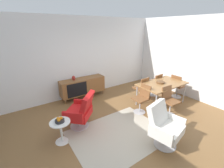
{
  "coord_description": "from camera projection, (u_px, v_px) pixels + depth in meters",
  "views": [
    {
      "loc": [
        -2.07,
        -2.45,
        2.43
      ],
      "look_at": [
        0.08,
        0.65,
        1.0
      ],
      "focal_mm": 24.02,
      "sensor_mm": 36.0,
      "label": 1
    }
  ],
  "objects": [
    {
      "name": "vase_cobalt",
      "position": [
        74.0,
        78.0,
        5.13
      ],
      "size": [
        0.12,
        0.12,
        0.16
      ],
      "color": "maroon",
      "rests_on": "sideboard"
    },
    {
      "name": "dining_chair_back_right",
      "position": [
        155.0,
        84.0,
        5.54
      ],
      "size": [
        0.41,
        0.44,
        0.86
      ],
      "color": "brown",
      "rests_on": "ground_plane"
    },
    {
      "name": "wooden_bowl_on_table",
      "position": [
        160.0,
        82.0,
        4.83
      ],
      "size": [
        0.26,
        0.26,
        0.06
      ],
      "primitive_type": "cylinder",
      "color": "brown",
      "rests_on": "dining_table"
    },
    {
      "name": "dining_chair_back_left",
      "position": [
        141.0,
        88.0,
        5.17
      ],
      "size": [
        0.41,
        0.43,
        0.86
      ],
      "color": "brown",
      "rests_on": "ground_plane"
    },
    {
      "name": "armchair_black_shell",
      "position": [
        164.0,
        126.0,
        3.19
      ],
      "size": [
        0.81,
        0.77,
        0.95
      ],
      "color": "silver",
      "rests_on": "ground_plane"
    },
    {
      "name": "dining_chair_near_window",
      "position": [
        142.0,
        98.0,
        4.45
      ],
      "size": [
        0.43,
        0.4,
        0.86
      ],
      "color": "brown",
      "rests_on": "ground_plane"
    },
    {
      "name": "area_rug",
      "position": [
        118.0,
        134.0,
        3.63
      ],
      "size": [
        2.2,
        1.7,
        0.01
      ],
      "primitive_type": "cube",
      "color": "#B7AD99",
      "rests_on": "ground_plane"
    },
    {
      "name": "wall_right",
      "position": [
        199.0,
        60.0,
        5.05
      ],
      "size": [
        0.12,
        5.6,
        2.8
      ],
      "primitive_type": "cube",
      "color": "white",
      "rests_on": "ground_plane"
    },
    {
      "name": "sideboard",
      "position": [
        83.0,
        86.0,
        5.42
      ],
      "size": [
        1.6,
        0.45,
        0.72
      ],
      "color": "brown",
      "rests_on": "ground_plane"
    },
    {
      "name": "fruit_bowl",
      "position": [
        60.0,
        120.0,
        3.22
      ],
      "size": [
        0.2,
        0.2,
        0.11
      ],
      "color": "#262628",
      "rests_on": "side_table_round"
    },
    {
      "name": "ground_plane",
      "position": [
        124.0,
        128.0,
        3.85
      ],
      "size": [
        8.32,
        8.32,
        0.0
      ],
      "primitive_type": "plane",
      "color": "brown"
    },
    {
      "name": "lounge_chair_red",
      "position": [
        81.0,
        111.0,
        3.77
      ],
      "size": [
        0.91,
        0.91,
        0.95
      ],
      "color": "red",
      "rests_on": "ground_plane"
    },
    {
      "name": "dining_chair_front_left",
      "position": [
        169.0,
        100.0,
        4.31
      ],
      "size": [
        0.42,
        0.44,
        0.86
      ],
      "color": "brown",
      "rests_on": "ground_plane"
    },
    {
      "name": "dining_table",
      "position": [
        162.0,
        84.0,
        4.85
      ],
      "size": [
        1.6,
        0.9,
        0.74
      ],
      "color": "olive",
      "rests_on": "ground_plane"
    },
    {
      "name": "wall_back",
      "position": [
        79.0,
        58.0,
        5.35
      ],
      "size": [
        6.8,
        0.12,
        2.8
      ],
      "primitive_type": "cube",
      "color": "white",
      "rests_on": "ground_plane"
    },
    {
      "name": "side_table_round",
      "position": [
        61.0,
        129.0,
        3.3
      ],
      "size": [
        0.44,
        0.44,
        0.52
      ],
      "color": "white",
      "rests_on": "ground_plane"
    },
    {
      "name": "dining_chair_far_end",
      "position": [
        177.0,
        85.0,
        5.4
      ],
      "size": [
        0.43,
        0.41,
        0.86
      ],
      "color": "brown",
      "rests_on": "ground_plane"
    }
  ]
}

